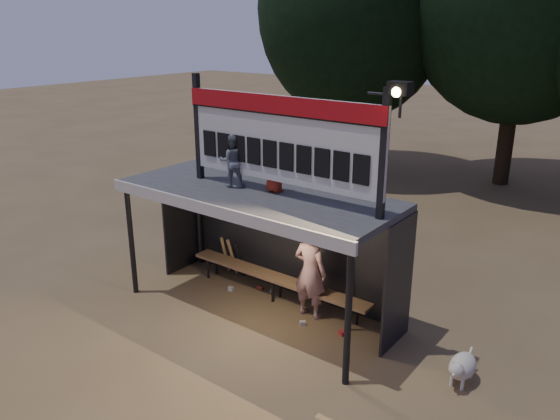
% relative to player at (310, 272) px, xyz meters
% --- Properties ---
extents(ground, '(80.00, 80.00, 0.00)m').
position_rel_player_xyz_m(ground, '(-0.85, -0.42, -0.87)').
color(ground, brown).
rests_on(ground, ground).
extents(player, '(0.65, 0.44, 1.74)m').
position_rel_player_xyz_m(player, '(0.00, 0.00, 0.00)').
color(player, silver).
rests_on(player, ground).
extents(child_a, '(0.57, 0.56, 0.93)m').
position_rel_player_xyz_m(child_a, '(-1.34, -0.48, 1.91)').
color(child_a, slate).
rests_on(child_a, dugout_shelter).
extents(child_b, '(0.46, 0.35, 0.85)m').
position_rel_player_xyz_m(child_b, '(-0.58, -0.27, 1.87)').
color(child_b, '#A32919').
rests_on(child_b, dugout_shelter).
extents(dugout_shelter, '(5.10, 2.08, 2.32)m').
position_rel_player_xyz_m(dugout_shelter, '(-0.85, -0.18, 0.98)').
color(dugout_shelter, '#3B3B3D').
rests_on(dugout_shelter, ground).
extents(scoreboard_assembly, '(4.10, 0.27, 1.99)m').
position_rel_player_xyz_m(scoreboard_assembly, '(-0.30, -0.43, 2.45)').
color(scoreboard_assembly, black).
rests_on(scoreboard_assembly, dugout_shelter).
extents(bench, '(4.00, 0.35, 0.48)m').
position_rel_player_xyz_m(bench, '(-0.85, 0.13, -0.44)').
color(bench, olive).
rests_on(bench, ground).
extents(tree_left, '(6.46, 6.46, 9.27)m').
position_rel_player_xyz_m(tree_left, '(-4.85, 9.58, 4.64)').
color(tree_left, black).
rests_on(tree_left, ground).
extents(dog, '(0.36, 0.81, 0.49)m').
position_rel_player_xyz_m(dog, '(2.89, -0.29, -0.59)').
color(dog, beige).
rests_on(dog, ground).
extents(bats, '(0.48, 0.33, 0.84)m').
position_rel_player_xyz_m(bats, '(-2.22, 0.40, -0.44)').
color(bats, '#9E7C49').
rests_on(bats, ground).
extents(litter, '(2.73, 0.79, 0.08)m').
position_rel_player_xyz_m(litter, '(-0.65, -0.04, -0.83)').
color(litter, red).
rests_on(litter, ground).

